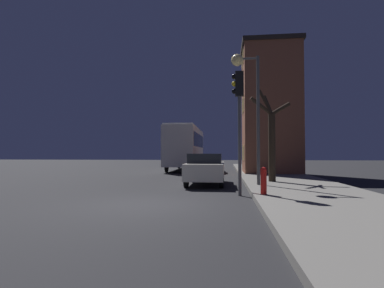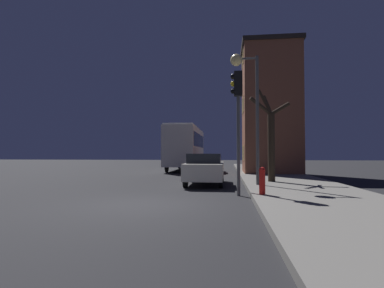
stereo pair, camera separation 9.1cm
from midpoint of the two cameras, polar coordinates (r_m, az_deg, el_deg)
ground_plane at (r=9.22m, az=-8.42°, el=-11.32°), size 120.00×120.00×0.00m
sidewalk at (r=9.38m, az=25.66°, el=-10.46°), size 4.30×60.00×0.17m
brick_building at (r=22.42m, az=14.77°, el=6.63°), size 4.07×4.13×9.20m
streetlamp at (r=13.61m, az=10.31°, el=11.06°), size 1.23×0.53×5.75m
traffic_light at (r=11.08m, az=8.88°, el=7.06°), size 0.43×0.24×4.52m
bare_tree at (r=15.05m, az=14.91°, el=1.50°), size 2.01×1.29×4.50m
bus at (r=27.40m, az=-1.06°, el=-0.24°), size 2.46×9.94×3.85m
car_near_lane at (r=14.64m, az=2.70°, el=-4.66°), size 1.74×4.22×1.51m
car_mid_lane at (r=24.19m, az=3.41°, el=-3.59°), size 1.76×4.13×1.51m
fire_hydrant at (r=10.23m, az=13.47°, el=-6.68°), size 0.21×0.21×0.91m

